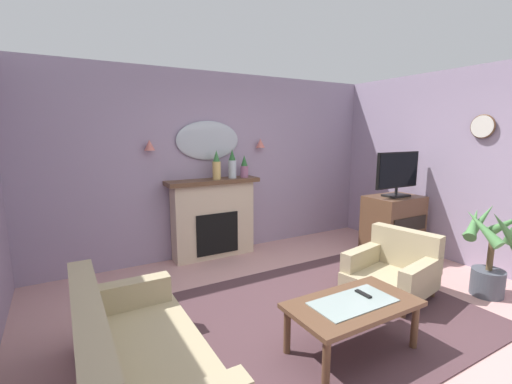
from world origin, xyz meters
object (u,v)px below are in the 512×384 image
wall_sconce_right (260,143)px  armchair_in_corner (394,268)px  wall_mirror (208,140)px  tv_remote (363,294)px  fireplace (214,219)px  mantel_vase_right (217,166)px  tv_cabinet (393,226)px  wall_sconce_left (149,145)px  potted_plant_corner_palm (491,250)px  coffee_table (353,309)px  mantel_vase_left (244,167)px  wall_clock (483,126)px  mantel_vase_centre (232,165)px  tv_flatscreen (398,173)px  floral_couch (131,355)px

wall_sconce_right → armchair_in_corner: 2.65m
wall_mirror → tv_remote: (0.26, -2.78, -1.26)m
fireplace → mantel_vase_right: bearing=-29.5°
fireplace → tv_cabinet: bearing=-28.8°
wall_sconce_left → tv_remote: (1.11, -2.73, -1.21)m
tv_cabinet → potted_plant_corner_palm: (-0.15, -1.42, 0.08)m
coffee_table → wall_sconce_left: bearing=108.8°
mantel_vase_left → fireplace: bearing=176.8°
wall_clock → tv_remote: size_ratio=1.94×
armchair_in_corner → fireplace: bearing=121.0°
wall_sconce_left → potted_plant_corner_palm: size_ratio=0.13×
mantel_vase_centre → tv_remote: bearing=-90.8°
mantel_vase_right → tv_flatscreen: 2.62m
fireplace → potted_plant_corner_palm: bearing=-51.1°
wall_clock → armchair_in_corner: size_ratio=0.32×
mantel_vase_right → tv_remote: mantel_vase_right is taller
tv_remote → wall_clock: bearing=11.1°
wall_mirror → wall_clock: size_ratio=3.10×
wall_sconce_left → tv_flatscreen: 3.50m
tv_cabinet → wall_mirror: bearing=148.6°
mantel_vase_left → wall_mirror: (-0.50, 0.17, 0.40)m
armchair_in_corner → coffee_table: bearing=-155.7°
mantel_vase_centre → wall_mirror: wall_mirror is taller
mantel_vase_centre → wall_sconce_left: size_ratio=3.02×
coffee_table → armchair_in_corner: (1.19, 0.54, -0.08)m
tv_remote → potted_plant_corner_palm: bearing=-1.9°
wall_sconce_right → wall_clock: wall_clock is taller
mantel_vase_right → armchair_in_corner: size_ratio=0.43×
tv_remote → tv_cabinet: bearing=33.2°
mantel_vase_right → fireplace: bearing=150.5°
wall_sconce_left → armchair_in_corner: 3.38m
wall_sconce_right → tv_flatscreen: size_ratio=0.17×
fireplace → wall_sconce_right: (0.85, 0.09, 1.09)m
potted_plant_corner_palm → wall_clock: bearing=40.7°
fireplace → tv_remote: (0.26, -2.64, -0.12)m
floral_couch → wall_sconce_right: bearing=44.4°
tv_remote → mantel_vase_centre: bearing=89.2°
wall_sconce_right → tv_cabinet: 2.36m
tv_cabinet → tv_flatscreen: bearing=-90.0°
wall_clock → tv_flatscreen: 1.17m
mantel_vase_right → floral_couch: size_ratio=0.24×
wall_sconce_right → tv_remote: size_ratio=0.88×
coffee_table → potted_plant_corner_palm: 2.09m
mantel_vase_centre → floral_couch: bearing=-129.8°
fireplace → armchair_in_corner: bearing=-59.0°
mantel_vase_left → wall_mirror: size_ratio=0.35×
mantel_vase_centre → armchair_in_corner: bearing=-64.9°
wall_mirror → tv_cabinet: bearing=-31.4°
mantel_vase_left → floral_couch: 3.25m
fireplace → mantel_vase_right: mantel_vase_right is taller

